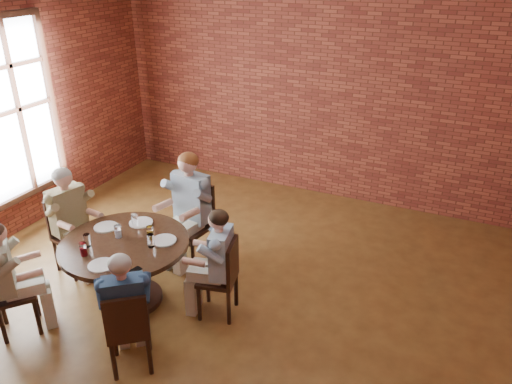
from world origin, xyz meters
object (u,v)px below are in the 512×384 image
at_px(dining_table, 127,260).
at_px(chair_d, 6,292).
at_px(diner_b, 189,209).
at_px(chair_c, 70,231).
at_px(chair_a, 224,275).
at_px(smartphone, 134,271).
at_px(diner_c, 72,221).
at_px(diner_a, 217,264).
at_px(diner_d, 11,279).
at_px(chair_b, 194,218).
at_px(diner_e, 127,312).
at_px(chair_e, 128,328).

xyz_separation_m(dining_table, chair_d, (-0.76, -0.89, -0.05)).
bearing_deg(diner_b, chair_c, -138.79).
bearing_deg(chair_a, smartphone, -57.62).
distance_m(chair_d, smartphone, 1.31).
xyz_separation_m(dining_table, diner_c, (-0.95, 0.23, 0.12)).
xyz_separation_m(chair_c, smartphone, (1.45, -0.64, 0.25)).
xyz_separation_m(diner_a, chair_d, (-1.73, -1.12, -0.13)).
relative_size(diner_c, diner_d, 1.06).
bearing_deg(chair_b, chair_d, -106.40).
xyz_separation_m(diner_b, diner_e, (0.45, -1.77, -0.09)).
bearing_deg(diner_d, chair_e, -138.50).
relative_size(diner_a, chair_c, 1.33).
height_order(chair_c, diner_d, diner_d).
bearing_deg(smartphone, diner_e, -50.11).
height_order(chair_d, diner_d, diner_d).
bearing_deg(diner_a, diner_e, -33.23).
height_order(chair_b, diner_d, diner_d).
distance_m(diner_a, diner_c, 1.91).
xyz_separation_m(dining_table, chair_c, (-1.03, 0.25, -0.03)).
height_order(diner_c, diner_d, diner_c).
height_order(diner_a, chair_e, diner_a).
bearing_deg(chair_b, diner_a, -39.08).
bearing_deg(smartphone, chair_d, -143.04).
relative_size(chair_c, chair_d, 1.05).
bearing_deg(chair_c, diner_c, -90.00).
bearing_deg(dining_table, diner_d, -130.49).
relative_size(chair_a, diner_c, 0.67).
bearing_deg(diner_e, chair_b, -115.26).
relative_size(chair_c, smartphone, 6.66).
xyz_separation_m(diner_b, diner_c, (-1.10, -0.78, -0.04)).
height_order(dining_table, chair_e, chair_e).
bearing_deg(smartphone, diner_d, -144.51).
bearing_deg(diner_c, diner_b, -40.90).
bearing_deg(diner_d, chair_a, -107.79).
bearing_deg(chair_b, chair_c, -136.03).
bearing_deg(chair_d, chair_e, -136.35).
height_order(chair_a, diner_d, diner_d).
distance_m(diner_c, smartphone, 1.50).
relative_size(chair_b, diner_b, 0.70).
relative_size(diner_a, chair_b, 1.27).
bearing_deg(smartphone, chair_c, 169.91).
bearing_deg(dining_table, chair_a, 13.25).
bearing_deg(dining_table, chair_c, 166.11).
xyz_separation_m(chair_c, diner_c, (0.08, -0.02, 0.15)).
distance_m(dining_table, chair_b, 1.11).
xyz_separation_m(chair_d, diner_d, (0.05, 0.05, 0.13)).
relative_size(chair_a, diner_a, 0.72).
bearing_deg(diner_c, chair_e, -109.39).
relative_size(diner_b, diner_d, 1.13).
relative_size(chair_a, smartphone, 6.35).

